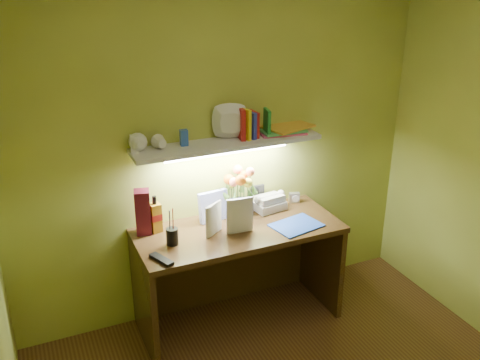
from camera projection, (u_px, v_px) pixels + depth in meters
name	position (u px, v px, depth m)	size (l,w,h in m)	color
desk	(239.00, 275.00, 3.76)	(1.40, 0.60, 0.75)	#321E0D
flower_bouquet	(239.00, 193.00, 3.74)	(0.22, 0.22, 0.35)	#060C3E
telephone	(269.00, 201.00, 3.87)	(0.21, 0.16, 0.13)	beige
desk_clock	(294.00, 198.00, 3.99)	(0.08, 0.04, 0.08)	#ADAEB2
whisky_bottle	(155.00, 214.00, 3.53)	(0.07, 0.07, 0.26)	#B17A14
whisky_box	(143.00, 212.00, 3.50)	(0.10, 0.10, 0.31)	#5B1220
pen_cup	(172.00, 231.00, 3.38)	(0.08, 0.08, 0.19)	black
art_card	(213.00, 206.00, 3.69)	(0.21, 0.04, 0.21)	white
tv_remote	(161.00, 259.00, 3.22)	(0.05, 0.18, 0.02)	black
blue_folder	(296.00, 225.00, 3.65)	(0.32, 0.24, 0.01)	blue
desk_book_a	(206.00, 224.00, 3.44)	(0.16, 0.02, 0.22)	silver
desk_book_b	(227.00, 217.00, 3.49)	(0.18, 0.02, 0.25)	white
wall_shelf	(231.00, 138.00, 3.56)	(1.32, 0.35, 0.24)	white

